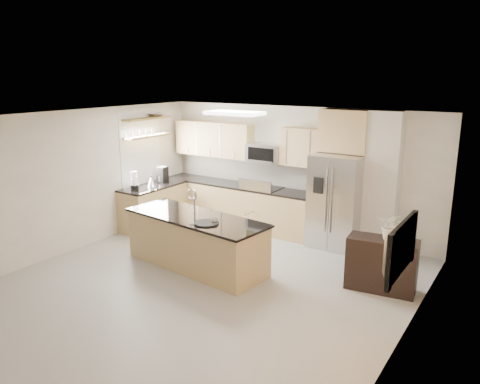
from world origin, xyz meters
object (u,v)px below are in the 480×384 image
Objects in this scene: blender at (134,182)px; flower_vase at (392,219)px; cup at (214,220)px; television at (392,246)px; refrigerator at (337,201)px; platter at (206,223)px; bowl at (155,114)px; credenza at (382,265)px; range at (262,209)px; microwave at (265,153)px; coffee_maker at (162,175)px; kettle at (151,181)px; island at (196,241)px.

flower_vase is (5.14, 0.16, 0.05)m from blender.
cup is 3.12m from television.
platter is at bearing -116.59° from refrigerator.
blender is 5.14m from flower_vase.
bowl reaches higher than television.
credenza is 2.55× the size of platter.
bowl reaches higher than range.
refrigerator is at bearing 9.58° from bowl.
refrigerator is (1.66, -0.17, -0.74)m from microwave.
flower_vase is at bearing -7.54° from coffee_maker.
kettle reaches higher than credenza.
kettle is (-2.02, -1.15, 0.55)m from range.
blender is 0.44m from kettle.
flower_vase reaches higher than range.
flower_vase is at bearing 12.59° from credenza.
microwave is 2.75m from platter.
credenza is 5.63m from bowl.
flower_vase reaches higher than kettle.
coffee_maker is 0.89× the size of bowl.
refrigerator is 4.04m from blender.
kettle is at bearing 154.26° from cup.
flower_vase reaches higher than island.
coffee_maker reaches higher than credenza.
kettle is at bearing 158.34° from island.
kettle is (0.05, 0.43, -0.06)m from blender.
microwave is 4.79m from television.
television is (3.51, -3.24, -0.28)m from microwave.
platter is 0.37× the size of television.
credenza is 2.64× the size of bowl.
television reaches higher than island.
flower_vase is at bearing -7.60° from bowl.
island is 6.90× the size of bowl.
island is 7.77× the size of coffee_maker.
television reaches higher than range.
cup is at bearing -25.74° from kettle.
refrigerator is 4.24m from bowl.
range reaches higher than credenza.
cup is (-1.15, -2.33, 0.05)m from refrigerator.
range is 3.30× the size of coffee_maker.
range is 2.47m from cup.
blender is at bearing 74.57° from television.
island is 3.22m from flower_vase.
television is (3.07, -0.63, 0.44)m from platter.
kettle is at bearing -63.09° from bowl.
platter is at bearing -28.56° from kettle.
island is at bearing 76.15° from television.
range is 2.90× the size of blender.
bowl is at bearing 164.95° from credenza.
credenza is at bearing 22.31° from island.
kettle is at bearing -150.42° from range.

